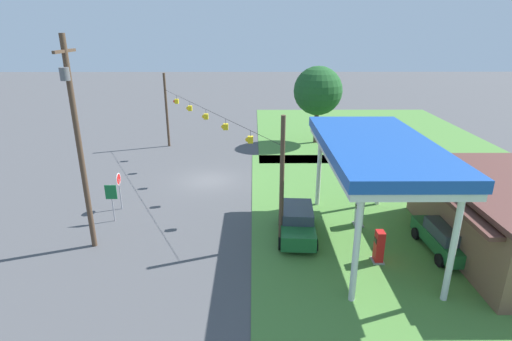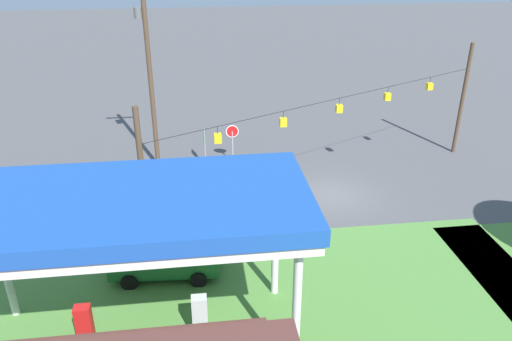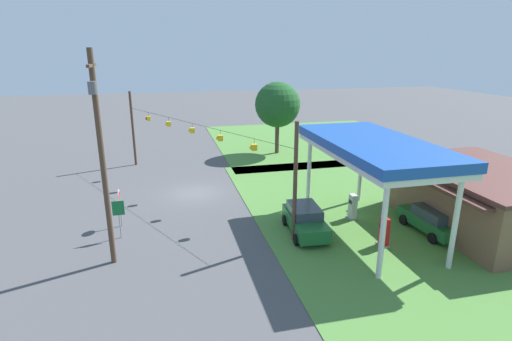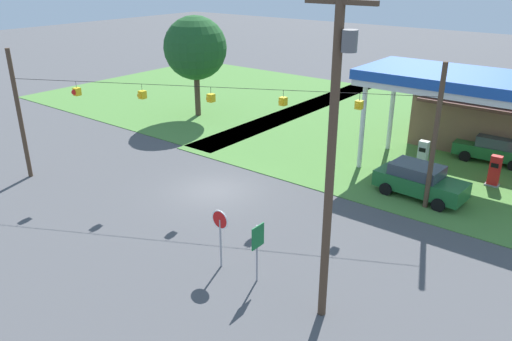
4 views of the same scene
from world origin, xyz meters
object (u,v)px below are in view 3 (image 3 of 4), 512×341
fuel_pump_near (353,208)px  car_at_pumps_rear (432,219)px  tree_west_verge (278,105)px  gas_station_store (482,198)px  car_at_pumps_front (305,220)px  stop_sign_roadside (119,200)px  route_sign (119,212)px  gas_station_canopy (373,149)px  utility_pole_main (101,151)px  fuel_pump_far (384,233)px

fuel_pump_near → car_at_pumps_rear: bearing=51.8°
fuel_pump_near → tree_west_verge: (-18.40, 0.09, 4.49)m
gas_station_store → car_at_pumps_front: bearing=-97.6°
gas_station_store → stop_sign_roadside: 23.17m
route_sign → tree_west_verge: size_ratio=0.31×
car_at_pumps_front → car_at_pumps_rear: car_at_pumps_front is taller
gas_station_store → gas_station_canopy: bearing=-96.2°
route_sign → gas_station_canopy: bearing=79.9°
stop_sign_roadside → utility_pole_main: 6.43m
stop_sign_roadside → fuel_pump_far: bearing=-113.2°
car_at_pumps_front → tree_west_verge: size_ratio=0.60×
fuel_pump_near → fuel_pump_far: 3.97m
gas_station_canopy → route_sign: size_ratio=4.76×
fuel_pump_far → tree_west_verge: 22.82m
car_at_pumps_front → tree_west_verge: tree_west_verge is taller
fuel_pump_far → fuel_pump_near: bearing=180.0°
car_at_pumps_front → car_at_pumps_rear: bearing=81.0°
fuel_pump_near → route_sign: (-0.68, -14.93, 0.88)m
car_at_pumps_front → stop_sign_roadside: (-3.73, -11.18, 0.90)m
car_at_pumps_front → stop_sign_roadside: 11.82m
car_at_pumps_rear → utility_pole_main: utility_pole_main is taller
fuel_pump_far → car_at_pumps_front: (-2.69, -3.85, 0.08)m
gas_station_canopy → stop_sign_roadside: (-4.44, -15.02, -3.55)m
gas_station_canopy → fuel_pump_far: bearing=-0.0°
fuel_pump_far → stop_sign_roadside: size_ratio=0.70×
fuel_pump_far → tree_west_verge: tree_west_verge is taller
tree_west_verge → fuel_pump_near: bearing=-0.3°
fuel_pump_far → stop_sign_roadside: stop_sign_roadside is taller
stop_sign_roadside → car_at_pumps_rear: bearing=-106.2°
gas_station_store → fuel_pump_near: gas_station_store is taller
fuel_pump_near → fuel_pump_far: bearing=0.0°
car_at_pumps_rear → stop_sign_roadside: stop_sign_roadside is taller
car_at_pumps_rear → route_sign: route_sign is taller
gas_station_canopy → car_at_pumps_front: 5.93m
fuel_pump_far → utility_pole_main: size_ratio=0.16×
gas_station_store → utility_pole_main: bearing=-91.3°
car_at_pumps_front → car_at_pumps_rear: size_ratio=1.03×
fuel_pump_near → tree_west_verge: tree_west_verge is taller
fuel_pump_near → car_at_pumps_front: size_ratio=0.37×
car_at_pumps_rear → utility_pole_main: (-0.75, -18.93, 5.28)m
car_at_pumps_rear → fuel_pump_far: bearing=100.8°
fuel_pump_near → car_at_pumps_rear: 4.91m
fuel_pump_near → utility_pole_main: (2.28, -15.07, 5.32)m
route_sign → gas_station_store: bearing=81.2°
fuel_pump_near → gas_station_store: bearing=69.6°
fuel_pump_far → stop_sign_roadside: bearing=-113.2°
gas_station_store → fuel_pump_near: bearing=-110.4°
fuel_pump_near → gas_station_canopy: bearing=0.0°
fuel_pump_far → route_sign: (-4.65, -14.93, 0.88)m
route_sign → fuel_pump_near: bearing=87.4°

